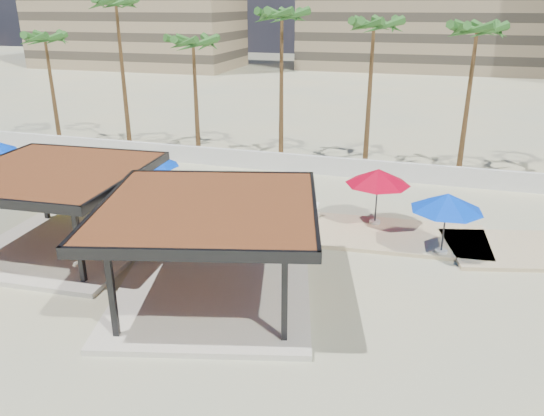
% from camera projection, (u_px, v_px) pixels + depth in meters
% --- Properties ---
extents(ground, '(200.00, 200.00, 0.00)m').
position_uv_depth(ground, '(223.00, 296.00, 20.03)').
color(ground, '#C7B783').
rests_on(ground, ground).
extents(promenade, '(44.45, 7.97, 0.24)m').
position_uv_depth(promenade, '(317.00, 224.00, 26.33)').
color(promenade, '#C6B284').
rests_on(promenade, ground).
extents(boundary_wall, '(56.00, 0.30, 1.20)m').
position_uv_depth(boundary_wall, '(314.00, 165.00, 34.12)').
color(boundary_wall, silver).
rests_on(boundary_wall, ground).
extents(pavilion_central, '(9.18, 9.18, 3.84)m').
position_uv_depth(pavilion_central, '(210.00, 243.00, 18.99)').
color(pavilion_central, beige).
rests_on(pavilion_central, ground).
extents(pavilion_west, '(7.83, 7.83, 3.77)m').
position_uv_depth(pavilion_west, '(57.00, 203.00, 22.95)').
color(pavilion_west, beige).
rests_on(pavilion_west, ground).
extents(umbrella_b, '(3.34, 3.34, 2.96)m').
position_uv_depth(umbrella_b, '(60.00, 162.00, 27.17)').
color(umbrella_b, beige).
rests_on(umbrella_b, promenade).
extents(umbrella_c, '(3.30, 3.30, 2.79)m').
position_uv_depth(umbrella_c, '(378.00, 177.00, 25.30)').
color(umbrella_c, beige).
rests_on(umbrella_c, promenade).
extents(umbrella_d, '(3.84, 3.84, 2.74)m').
position_uv_depth(umbrella_d, '(447.00, 202.00, 22.21)').
color(umbrella_d, beige).
rests_on(umbrella_d, promenade).
extents(umbrella_f, '(3.21, 3.21, 2.37)m').
position_uv_depth(umbrella_f, '(155.00, 160.00, 29.23)').
color(umbrella_f, beige).
rests_on(umbrella_f, promenade).
extents(lounger_a, '(1.00, 2.45, 0.90)m').
position_uv_depth(lounger_a, '(95.00, 188.00, 30.50)').
color(lounger_a, silver).
rests_on(lounger_a, promenade).
extents(lounger_b, '(1.10, 2.14, 0.77)m').
position_uv_depth(lounger_b, '(305.00, 218.00, 26.24)').
color(lounger_b, silver).
rests_on(lounger_b, promenade).
extents(palm_a, '(3.00, 3.00, 8.76)m').
position_uv_depth(palm_a, '(45.00, 42.00, 39.18)').
color(palm_a, brown).
rests_on(palm_a, ground).
extents(palm_b, '(3.00, 3.00, 11.20)m').
position_uv_depth(palm_b, '(116.00, 9.00, 37.13)').
color(palm_b, brown).
rests_on(palm_b, ground).
extents(palm_c, '(3.00, 3.00, 8.69)m').
position_uv_depth(palm_c, '(193.00, 47.00, 35.85)').
color(palm_c, brown).
rests_on(palm_c, ground).
extents(palm_d, '(3.00, 3.00, 10.44)m').
position_uv_depth(palm_d, '(282.00, 22.00, 34.39)').
color(palm_d, brown).
rests_on(palm_d, ground).
extents(palm_e, '(3.00, 3.00, 9.95)m').
position_uv_depth(palm_e, '(374.00, 31.00, 32.52)').
color(palm_e, brown).
rests_on(palm_e, ground).
extents(palm_f, '(3.00, 3.00, 9.73)m').
position_uv_depth(palm_f, '(477.00, 36.00, 31.19)').
color(palm_f, brown).
rests_on(palm_f, ground).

